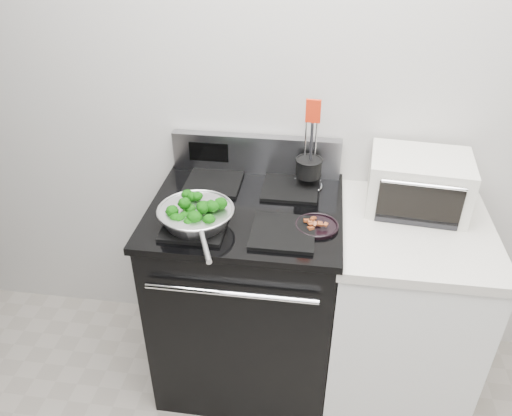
% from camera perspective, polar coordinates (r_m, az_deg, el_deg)
% --- Properties ---
extents(back_wall, '(4.00, 0.02, 2.70)m').
position_cam_1_polar(back_wall, '(2.16, 8.26, 13.40)').
color(back_wall, beige).
rests_on(back_wall, ground).
extents(gas_range, '(0.79, 0.69, 1.13)m').
position_cam_1_polar(gas_range, '(2.33, -1.05, -9.47)').
color(gas_range, black).
rests_on(gas_range, floor).
extents(counter, '(0.62, 0.68, 0.92)m').
position_cam_1_polar(counter, '(2.36, 15.93, -11.21)').
color(counter, white).
rests_on(counter, floor).
extents(skillet, '(0.30, 0.45, 0.06)m').
position_cam_1_polar(skillet, '(1.92, -6.86, -0.83)').
color(skillet, silver).
rests_on(skillet, gas_range).
extents(broccoli_pile, '(0.23, 0.23, 0.08)m').
position_cam_1_polar(broccoli_pile, '(1.91, -6.91, -0.34)').
color(broccoli_pile, black).
rests_on(broccoli_pile, skillet).
extents(bacon_plate, '(0.17, 0.17, 0.04)m').
position_cam_1_polar(bacon_plate, '(1.93, 6.98, -1.77)').
color(bacon_plate, black).
rests_on(bacon_plate, gas_range).
extents(utensil_holder, '(0.13, 0.13, 0.40)m').
position_cam_1_polar(utensil_holder, '(2.17, 6.01, 4.08)').
color(utensil_holder, silver).
rests_on(utensil_holder, gas_range).
extents(toaster_oven, '(0.42, 0.34, 0.23)m').
position_cam_1_polar(toaster_oven, '(2.15, 18.06, 2.76)').
color(toaster_oven, silver).
rests_on(toaster_oven, counter).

